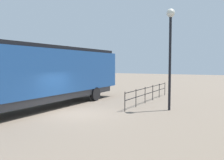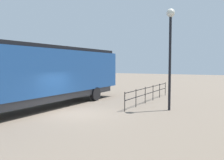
{
  "view_description": "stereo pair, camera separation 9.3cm",
  "coord_description": "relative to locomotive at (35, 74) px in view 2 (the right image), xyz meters",
  "views": [
    {
      "loc": [
        8.42,
        -11.36,
        2.91
      ],
      "look_at": [
        0.74,
        3.03,
        1.85
      ],
      "focal_mm": 38.46,
      "sensor_mm": 36.0,
      "label": 1
    },
    {
      "loc": [
        8.5,
        -11.31,
        2.91
      ],
      "look_at": [
        0.74,
        3.03,
        1.85
      ],
      "focal_mm": 38.46,
      "sensor_mm": 36.0,
      "label": 2
    }
  ],
  "objects": [
    {
      "name": "ground_plane",
      "position": [
        3.06,
        0.28,
        -2.32
      ],
      "size": [
        120.0,
        120.0,
        0.0
      ],
      "primitive_type": "plane",
      "color": "#756656"
    },
    {
      "name": "locomotive",
      "position": [
        0.0,
        0.0,
        0.0
      ],
      "size": [
        2.85,
        17.69,
        4.13
      ],
      "color": "navy",
      "rests_on": "ground_plane"
    },
    {
      "name": "lamp_post",
      "position": [
        7.57,
        3.99,
        2.19
      ],
      "size": [
        0.53,
        0.53,
        6.37
      ],
      "color": "black",
      "rests_on": "ground_plane"
    },
    {
      "name": "platform_fence",
      "position": [
        5.28,
        6.67,
        -1.53
      ],
      "size": [
        0.05,
        8.97,
        1.23
      ],
      "color": "black",
      "rests_on": "ground_plane"
    }
  ]
}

